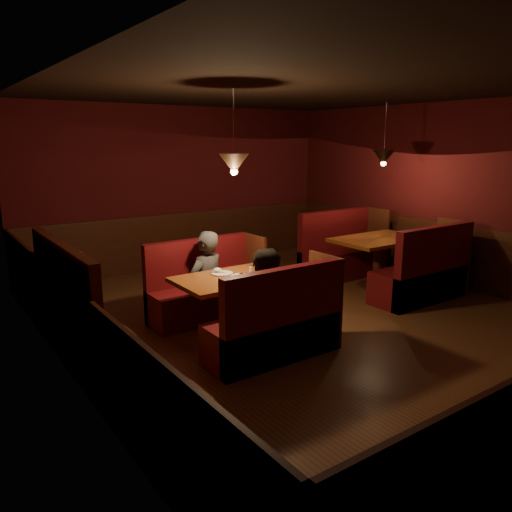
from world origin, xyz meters
TOP-DOWN VIEW (x-y plane):
  - room at (-0.27, 0.04)m, footprint 6.02×7.02m
  - main_table at (-1.07, 0.02)m, footprint 1.39×0.85m
  - main_bench_far at (-1.06, 0.81)m, footprint 1.53×0.55m
  - main_bench_near at (-1.06, -0.78)m, footprint 1.53×0.55m
  - second_table at (1.87, 0.44)m, footprint 1.43×0.92m
  - second_bench_far at (1.90, 1.29)m, footprint 1.58×0.59m
  - second_bench_near at (1.90, -0.42)m, footprint 1.58×0.59m
  - diner_a at (-1.11, 0.67)m, footprint 0.64×0.50m
  - diner_b at (-1.06, -0.63)m, footprint 0.80×0.66m

SIDE VIEW (x-z plane):
  - main_bench_far at x=-1.06m, z-range -0.19..0.85m
  - main_bench_near at x=-1.06m, z-range -0.19..0.85m
  - second_bench_far at x=1.90m, z-range -0.21..0.93m
  - second_bench_near at x=1.90m, z-range -0.21..0.93m
  - main_table at x=-1.07m, z-range 0.09..1.06m
  - second_table at x=1.87m, z-range 0.19..1.00m
  - diner_b at x=-1.06m, z-range 0.00..1.54m
  - diner_a at x=-1.11m, z-range 0.00..1.54m
  - room at x=-0.27m, z-range -0.41..2.51m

